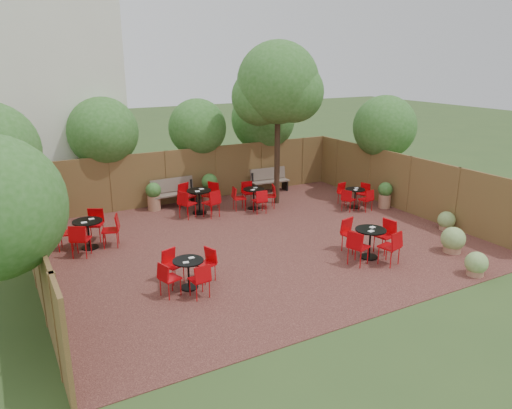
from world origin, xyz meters
TOP-DOWN VIEW (x-y plane):
  - ground at (0.00, 0.00)m, footprint 80.00×80.00m
  - courtyard_paving at (0.00, 0.00)m, footprint 12.00×10.00m
  - fence_back at (0.00, 5.00)m, footprint 12.00×0.08m
  - fence_left at (-6.00, 0.00)m, footprint 0.08×10.00m
  - fence_right at (6.00, 0.00)m, footprint 0.08×10.00m
  - neighbour_building at (-4.50, 8.00)m, footprint 5.00×4.00m
  - overhang_foliage at (-1.76, 2.90)m, footprint 15.77×10.89m
  - courtyard_tree at (2.55, 3.11)m, footprint 2.95×2.89m
  - park_bench_left at (-0.91, 4.63)m, footprint 1.66×0.59m
  - park_bench_right at (3.12, 4.63)m, footprint 1.57×0.60m
  - bistro_tables at (-0.18, 0.91)m, footprint 10.75×7.60m
  - planters at (-0.15, 3.73)m, footprint 10.99×4.45m
  - low_shrubs at (4.50, -3.35)m, footprint 2.62×3.23m

SIDE VIEW (x-z plane):
  - ground at x=0.00m, z-range 0.00..0.00m
  - courtyard_paving at x=0.00m, z-range 0.00..0.02m
  - low_shrubs at x=4.50m, z-range -0.03..0.70m
  - bistro_tables at x=-0.18m, z-range 0.00..0.95m
  - park_bench_right at x=3.12m, z-range 0.03..0.98m
  - park_bench_left at x=-0.91m, z-range 0.03..1.05m
  - planters at x=-0.15m, z-range 0.02..1.10m
  - fence_back at x=0.00m, z-range 0.00..2.00m
  - fence_left at x=-6.00m, z-range 0.00..2.00m
  - fence_right at x=6.00m, z-range 0.00..2.00m
  - overhang_foliage at x=-1.76m, z-range 1.39..4.10m
  - neighbour_building at x=-4.50m, z-range 0.00..8.00m
  - courtyard_tree at x=2.55m, z-range 1.31..7.12m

